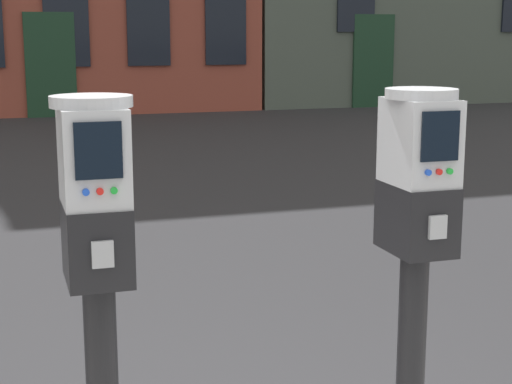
% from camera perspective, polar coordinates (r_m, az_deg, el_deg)
% --- Properties ---
extents(parking_meter_near_kerb, '(0.22, 0.25, 1.41)m').
position_cam_1_polar(parking_meter_near_kerb, '(2.23, -11.09, -4.60)').
color(parking_meter_near_kerb, black).
rests_on(parking_meter_near_kerb, sidewalk_slab).
extents(parking_meter_twin_adjacent, '(0.22, 0.25, 1.41)m').
position_cam_1_polar(parking_meter_twin_adjacent, '(2.53, 11.20, -2.78)').
color(parking_meter_twin_adjacent, black).
rests_on(parking_meter_twin_adjacent, sidewalk_slab).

